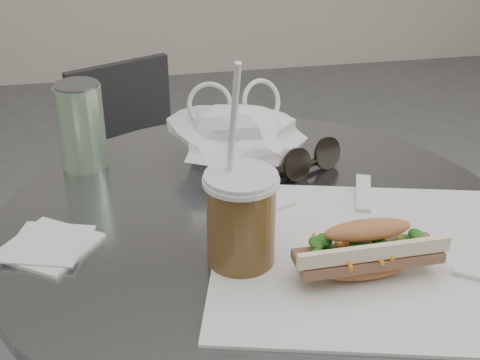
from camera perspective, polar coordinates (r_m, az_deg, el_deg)
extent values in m
cylinder|color=slate|center=(0.97, 1.47, -3.78)|extent=(0.76, 0.76, 0.02)
cylinder|color=#313134|center=(1.97, -6.56, -10.71)|extent=(0.33, 0.33, 0.02)
cylinder|color=#313134|center=(1.85, -6.91, -5.71)|extent=(0.06, 0.06, 0.43)
cylinder|color=#313134|center=(1.74, -7.31, 0.23)|extent=(0.37, 0.37, 0.02)
cube|color=#313134|center=(1.83, -10.15, 6.04)|extent=(0.27, 0.14, 0.25)
cube|color=white|center=(0.89, 10.57, -6.39)|extent=(0.47, 0.46, 0.00)
ellipsoid|color=#BF7B48|center=(0.84, 10.74, -7.39)|extent=(0.22, 0.08, 0.02)
cube|color=brown|center=(0.83, 10.85, -6.38)|extent=(0.18, 0.06, 0.01)
ellipsoid|color=#BF7B48|center=(0.83, 10.80, -4.59)|extent=(0.23, 0.09, 0.04)
cylinder|color=brown|center=(0.84, 0.08, -3.76)|extent=(0.09, 0.09, 0.12)
cylinder|color=silver|center=(0.80, 0.08, 0.12)|extent=(0.09, 0.09, 0.01)
cylinder|color=white|center=(0.79, -0.72, 3.10)|extent=(0.01, 0.06, 0.22)
cylinder|color=black|center=(1.06, 4.90, 1.27)|extent=(0.06, 0.04, 0.05)
cylinder|color=black|center=(1.10, 7.46, 2.23)|extent=(0.06, 0.04, 0.05)
cube|color=black|center=(1.08, 6.19, 1.46)|extent=(0.02, 0.01, 0.01)
cube|color=white|center=(0.93, -15.99, -5.45)|extent=(0.15, 0.15, 0.01)
cube|color=white|center=(0.93, -16.02, -5.24)|extent=(0.12, 0.12, 0.00)
cylinder|color=#579559|center=(1.11, -13.40, 4.42)|extent=(0.07, 0.07, 0.14)
cylinder|color=slate|center=(1.08, -13.81, 7.88)|extent=(0.07, 0.07, 0.00)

